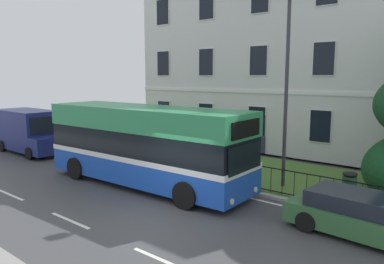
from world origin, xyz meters
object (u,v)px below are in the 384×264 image
Objects in this scene: street_lamp_post at (287,77)px; litter_bin at (349,188)px; single_decker_bus at (145,145)px; parked_hatchback_01 at (362,216)px; georgian_townhouse at (292,41)px; white_panel_van at (29,131)px.

litter_bin is at bearing -13.24° from street_lamp_post.
single_decker_bus is 2.18× the size of parked_hatchback_01.
single_decker_bus is at bearing -145.93° from street_lamp_post.
parked_hatchback_01 is 0.57× the size of street_lamp_post.
single_decker_bus is at bearing -161.31° from litter_bin.
georgian_townhouse reaches higher than single_decker_bus.
litter_bin is (7.31, 2.47, -1.00)m from single_decker_bus.
georgian_townhouse is 15.99× the size of litter_bin.
single_decker_bus is 8.10× the size of litter_bin.
single_decker_bus reaches higher than litter_bin.
street_lamp_post is at bearing 166.76° from litter_bin.
white_panel_van is (-10.22, 0.31, -0.42)m from single_decker_bus.
georgian_townhouse is at bearing 124.58° from litter_bin.
street_lamp_post is 6.54× the size of litter_bin.
parked_hatchback_01 is (18.53, 0.08, -0.68)m from white_panel_van.
single_decker_bus is 10.23m from white_panel_van.
single_decker_bus is 1.24× the size of street_lamp_post.
georgian_townhouse is 1.97× the size of single_decker_bus.
white_panel_van is 18.54m from parked_hatchback_01.
single_decker_bus is at bearing -0.93° from white_panel_van.
litter_bin is at bearing 16.79° from single_decker_bus.
litter_bin is at bearing -55.42° from georgian_townhouse.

